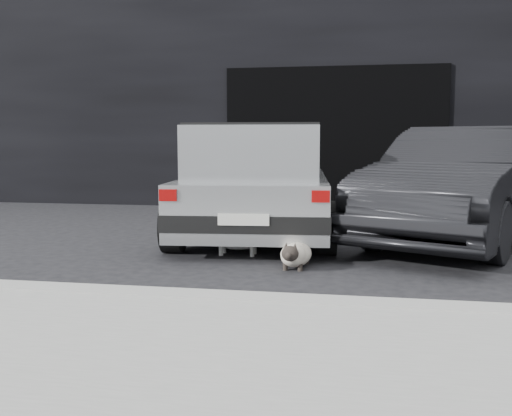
% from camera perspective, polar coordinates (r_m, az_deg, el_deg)
% --- Properties ---
extents(ground, '(80.00, 80.00, 0.00)m').
position_cam_1_polar(ground, '(6.86, -2.07, -3.77)').
color(ground, black).
rests_on(ground, ground).
extents(building_facade, '(34.00, 4.00, 5.00)m').
position_cam_1_polar(building_facade, '(12.67, 8.29, 12.27)').
color(building_facade, black).
rests_on(building_facade, ground).
extents(garage_opening, '(4.00, 0.10, 2.60)m').
position_cam_1_polar(garage_opening, '(10.60, 7.83, 6.90)').
color(garage_opening, black).
rests_on(garage_opening, ground).
extents(curb, '(18.00, 0.25, 0.12)m').
position_cam_1_polar(curb, '(4.19, 3.93, -9.72)').
color(curb, gray).
rests_on(curb, ground).
extents(sidewalk, '(18.00, 2.20, 0.11)m').
position_cam_1_polar(sidewalk, '(3.07, 1.42, -16.06)').
color(sidewalk, gray).
rests_on(sidewalk, ground).
extents(silver_hatchback, '(2.23, 4.08, 1.45)m').
position_cam_1_polar(silver_hatchback, '(7.56, 0.26, 3.24)').
color(silver_hatchback, '#ACAFB0').
rests_on(silver_hatchback, ground).
extents(second_car, '(3.17, 4.59, 1.43)m').
position_cam_1_polar(second_car, '(7.57, 20.15, 2.26)').
color(second_car, black).
rests_on(second_car, ground).
extents(cat_siamese, '(0.34, 0.87, 0.30)m').
position_cam_1_polar(cat_siamese, '(5.64, 3.95, -4.67)').
color(cat_siamese, beige).
rests_on(cat_siamese, ground).
extents(cat_white, '(0.88, 0.29, 0.41)m').
position_cam_1_polar(cat_white, '(6.27, -1.47, -2.93)').
color(cat_white, silver).
rests_on(cat_white, ground).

